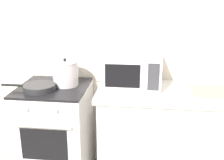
% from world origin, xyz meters
% --- Properties ---
extents(back_wall, '(4.40, 0.10, 2.50)m').
position_xyz_m(back_wall, '(0.30, 0.97, 1.25)').
color(back_wall, silver).
rests_on(back_wall, ground_plane).
extents(lower_cabinet_right, '(1.64, 0.56, 0.88)m').
position_xyz_m(lower_cabinet_right, '(0.90, 0.62, 0.44)').
color(lower_cabinet_right, white).
rests_on(lower_cabinet_right, ground_plane).
extents(countertop_right, '(1.70, 0.60, 0.04)m').
position_xyz_m(countertop_right, '(0.90, 0.62, 0.90)').
color(countertop_right, beige).
rests_on(countertop_right, lower_cabinet_right).
extents(stove, '(0.60, 0.64, 0.92)m').
position_xyz_m(stove, '(-0.35, 0.60, 0.46)').
color(stove, white).
rests_on(stove, ground_plane).
extents(stock_pot, '(0.31, 0.23, 0.25)m').
position_xyz_m(stock_pot, '(-0.25, 0.66, 1.03)').
color(stock_pot, beige).
rests_on(stock_pot, stove).
extents(frying_pan, '(0.47, 0.27, 0.05)m').
position_xyz_m(frying_pan, '(-0.43, 0.50, 0.95)').
color(frying_pan, '#28282B').
rests_on(frying_pan, stove).
extents(microwave, '(0.50, 0.37, 0.30)m').
position_xyz_m(microwave, '(0.33, 0.68, 1.07)').
color(microwave, white).
rests_on(microwave, countertop_right).
extents(cutting_board, '(0.36, 0.26, 0.02)m').
position_xyz_m(cutting_board, '(1.02, 0.60, 0.93)').
color(cutting_board, tan).
rests_on(cutting_board, countertop_right).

